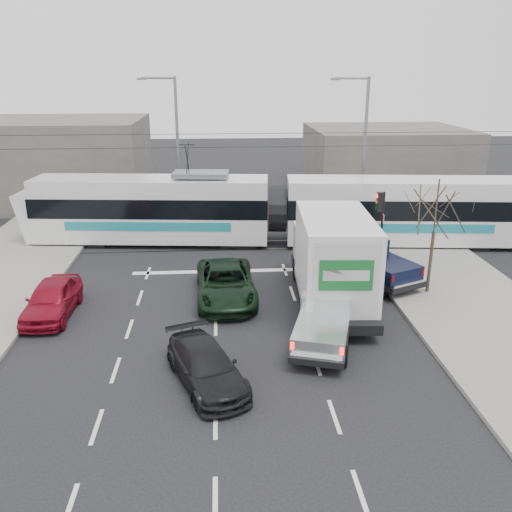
{
  "coord_description": "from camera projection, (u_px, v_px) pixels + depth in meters",
  "views": [
    {
      "loc": [
        -1.45,
        -18.95,
        9.42
      ],
      "look_at": [
        0.07,
        3.0,
        1.8
      ],
      "focal_mm": 38.0,
      "sensor_mm": 36.0,
      "label": 1
    }
  ],
  "objects": [
    {
      "name": "bare_tree",
      "position": [
        436.0,
        211.0,
        22.65
      ],
      "size": [
        2.4,
        2.4,
        5.0
      ],
      "color": "#47382B",
      "rests_on": "ground"
    },
    {
      "name": "rails",
      "position": [
        246.0,
        245.0,
        30.46
      ],
      "size": [
        60.0,
        1.6,
        0.03
      ],
      "primitive_type": "cube",
      "color": "#33302D",
      "rests_on": "ground"
    },
    {
      "name": "navy_pickup",
      "position": [
        366.0,
        257.0,
        25.35
      ],
      "size": [
        3.93,
        5.57,
        2.21
      ],
      "rotation": [
        0.0,
        0.0,
        0.43
      ],
      "color": "black",
      "rests_on": "ground"
    },
    {
      "name": "silver_pickup",
      "position": [
        326.0,
        312.0,
        19.88
      ],
      "size": [
        3.27,
        5.58,
        1.92
      ],
      "rotation": [
        0.0,
        0.0,
        -0.3
      ],
      "color": "black",
      "rests_on": "ground"
    },
    {
      "name": "street_lamp_far",
      "position": [
        175.0,
        141.0,
        34.18
      ],
      "size": [
        2.38,
        0.25,
        9.0
      ],
      "color": "slate",
      "rests_on": "ground"
    },
    {
      "name": "traffic_signal",
      "position": [
        380.0,
        212.0,
        26.69
      ],
      "size": [
        0.44,
        0.44,
        3.6
      ],
      "color": "black",
      "rests_on": "ground"
    },
    {
      "name": "dark_car",
      "position": [
        206.0,
        366.0,
        16.94
      ],
      "size": [
        3.09,
        4.55,
        1.22
      ],
      "primitive_type": "imported",
      "rotation": [
        0.0,
        0.0,
        0.36
      ],
      "color": "black",
      "rests_on": "ground"
    },
    {
      "name": "building_left",
      "position": [
        48.0,
        161.0,
        39.88
      ],
      "size": [
        14.0,
        10.0,
        6.0
      ],
      "primitive_type": "cube",
      "color": "#68625E",
      "rests_on": "ground"
    },
    {
      "name": "street_lamp_near",
      "position": [
        362.0,
        143.0,
        33.04
      ],
      "size": [
        2.38,
        0.25,
        9.0
      ],
      "color": "slate",
      "rests_on": "ground"
    },
    {
      "name": "tram",
      "position": [
        276.0,
        210.0,
        30.25
      ],
      "size": [
        27.3,
        5.3,
        5.54
      ],
      "rotation": [
        0.0,
        0.0,
        -0.09
      ],
      "color": "silver",
      "rests_on": "ground"
    },
    {
      "name": "red_car",
      "position": [
        52.0,
        299.0,
        21.65
      ],
      "size": [
        1.75,
        4.22,
        1.43
      ],
      "primitive_type": "imported",
      "rotation": [
        0.0,
        0.0,
        -0.02
      ],
      "color": "maroon",
      "rests_on": "ground"
    },
    {
      "name": "sidewalk_right",
      "position": [
        484.0,
        316.0,
        21.6
      ],
      "size": [
        6.0,
        60.0,
        0.15
      ],
      "primitive_type": "cube",
      "color": "gray",
      "rests_on": "ground"
    },
    {
      "name": "green_car",
      "position": [
        226.0,
        283.0,
        23.17
      ],
      "size": [
        2.63,
        5.37,
        1.47
      ],
      "primitive_type": "imported",
      "rotation": [
        0.0,
        0.0,
        0.04
      ],
      "color": "black",
      "rests_on": "ground"
    },
    {
      "name": "box_truck",
      "position": [
        332.0,
        259.0,
        22.38
      ],
      "size": [
        3.21,
        8.11,
        3.98
      ],
      "rotation": [
        0.0,
        0.0,
        -0.06
      ],
      "color": "black",
      "rests_on": "ground"
    },
    {
      "name": "building_right",
      "position": [
        385.0,
        160.0,
        43.63
      ],
      "size": [
        12.0,
        10.0,
        5.0
      ],
      "primitive_type": "cube",
      "color": "#68625E",
      "rests_on": "ground"
    },
    {
      "name": "catenary",
      "position": [
        246.0,
        177.0,
        29.2
      ],
      "size": [
        60.0,
        0.2,
        7.0
      ],
      "color": "black",
      "rests_on": "ground"
    },
    {
      "name": "ground",
      "position": [
        259.0,
        325.0,
        21.04
      ],
      "size": [
        120.0,
        120.0,
        0.0
      ],
      "primitive_type": "plane",
      "color": "black",
      "rests_on": "ground"
    }
  ]
}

